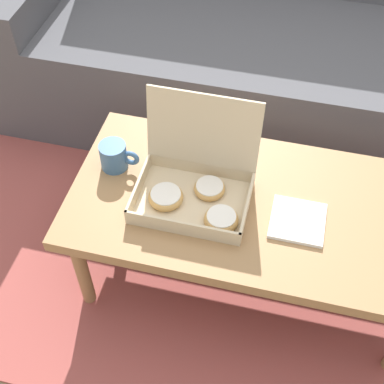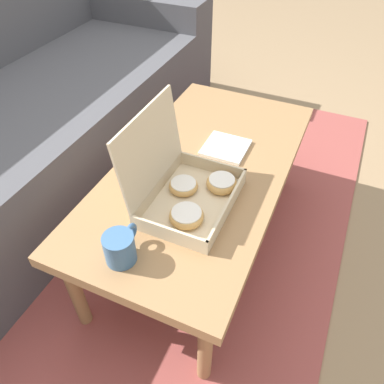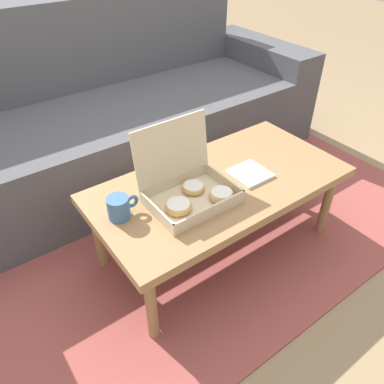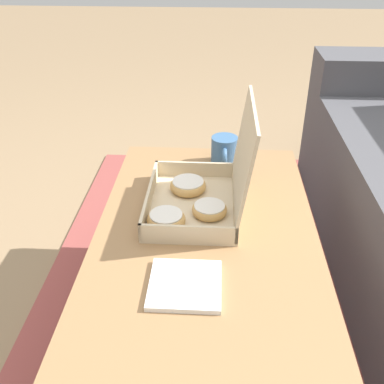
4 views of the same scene
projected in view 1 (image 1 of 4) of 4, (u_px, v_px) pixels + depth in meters
The scene contains 7 objects.
ground_plane at pixel (249, 254), 1.96m from camera, with size 12.00×12.00×0.00m, color #937756.
area_rug at pixel (262, 192), 2.15m from camera, with size 2.53×1.91×0.01m, color #994742.
couch at pixel (289, 49), 2.25m from camera, with size 2.41×0.88×0.95m.
coffee_table at pixel (253, 212), 1.63m from camera, with size 1.12×0.57×0.40m.
pastry_box at pixel (197, 186), 1.57m from camera, with size 0.34×0.28×0.30m.
coffee_mug at pixel (115, 156), 1.66m from camera, with size 0.13×0.08×0.09m.
napkin_stack at pixel (298, 221), 1.55m from camera, with size 0.16×0.16×0.01m.
Camera 1 is at (0.06, -1.11, 1.64)m, focal length 50.00 mm.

